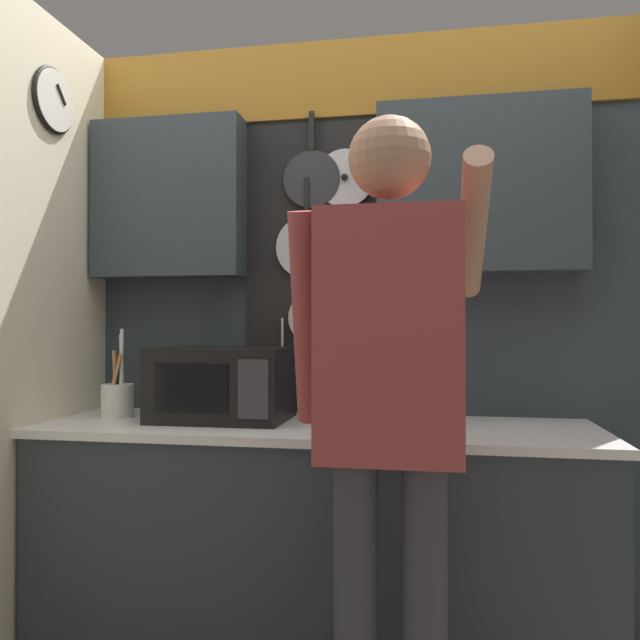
{
  "coord_description": "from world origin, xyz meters",
  "views": [
    {
      "loc": [
        0.42,
        -2.23,
        1.23
      ],
      "look_at": [
        -0.02,
        0.2,
        1.26
      ],
      "focal_mm": 35.0,
      "sensor_mm": 36.0,
      "label": 1
    }
  ],
  "objects_px": {
    "utensil_crock": "(117,397)",
    "microwave": "(222,384)",
    "knife_block": "(409,395)",
    "person": "(390,385)"
  },
  "relations": [
    {
      "from": "utensil_crock",
      "to": "microwave",
      "type": "bearing_deg",
      "value": -0.2
    },
    {
      "from": "knife_block",
      "to": "utensil_crock",
      "type": "relative_size",
      "value": 0.83
    },
    {
      "from": "utensil_crock",
      "to": "person",
      "type": "bearing_deg",
      "value": -28.21
    },
    {
      "from": "knife_block",
      "to": "person",
      "type": "height_order",
      "value": "person"
    },
    {
      "from": "microwave",
      "to": "knife_block",
      "type": "xyz_separation_m",
      "value": [
        0.7,
        0.0,
        -0.03
      ]
    },
    {
      "from": "microwave",
      "to": "person",
      "type": "distance_m",
      "value": 0.9
    },
    {
      "from": "microwave",
      "to": "utensil_crock",
      "type": "bearing_deg",
      "value": 179.8
    },
    {
      "from": "microwave",
      "to": "utensil_crock",
      "type": "relative_size",
      "value": 1.43
    },
    {
      "from": "utensil_crock",
      "to": "person",
      "type": "relative_size",
      "value": 0.19
    },
    {
      "from": "microwave",
      "to": "person",
      "type": "bearing_deg",
      "value": -41.26
    }
  ]
}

